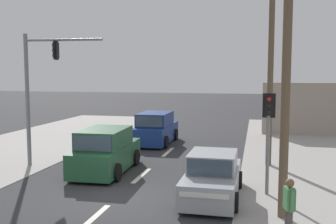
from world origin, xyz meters
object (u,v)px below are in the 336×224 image
(pedestal_signal_right_kerb, at_px, (268,126))
(suv_receding_far, at_px, (156,129))
(pedestrian_at_kerb, at_px, (289,206))
(suv_oncoming_near, at_px, (106,152))
(utility_pole_midground_right, at_px, (271,59))
(traffic_signal_mast, at_px, (38,82))
(utility_pole_foreground_right, at_px, (283,16))
(sedan_oncoming_mid, at_px, (212,177))

(pedestal_signal_right_kerb, relative_size, suv_receding_far, 0.78)
(pedestrian_at_kerb, bearing_deg, suv_oncoming_near, 141.79)
(pedestrian_at_kerb, bearing_deg, utility_pole_midground_right, 91.80)
(utility_pole_midground_right, relative_size, traffic_signal_mast, 1.55)
(utility_pole_foreground_right, height_order, utility_pole_midground_right, utility_pole_foreground_right)
(pedestrian_at_kerb, bearing_deg, traffic_signal_mast, 150.22)
(utility_pole_foreground_right, height_order, suv_receding_far, utility_pole_foreground_right)
(utility_pole_midground_right, height_order, traffic_signal_mast, utility_pole_midground_right)
(suv_receding_far, xyz_separation_m, sedan_oncoming_mid, (4.49, -9.58, -0.18))
(suv_receding_far, relative_size, pedestrian_at_kerb, 2.79)
(suv_oncoming_near, bearing_deg, utility_pole_foreground_right, -29.50)
(sedan_oncoming_mid, distance_m, pedestrian_at_kerb, 3.87)
(pedestal_signal_right_kerb, bearing_deg, suv_oncoming_near, 165.12)
(suv_receding_far, bearing_deg, pedestrian_at_kerb, -62.01)
(traffic_signal_mast, bearing_deg, suv_oncoming_near, -6.61)
(utility_pole_foreground_right, relative_size, pedestal_signal_right_kerb, 3.07)
(traffic_signal_mast, bearing_deg, pedestrian_at_kerb, -29.78)
(suv_oncoming_near, xyz_separation_m, sedan_oncoming_mid, (4.86, -2.48, -0.18))
(utility_pole_midground_right, xyz_separation_m, pedestal_signal_right_kerb, (-0.17, -4.62, -2.47))
(utility_pole_midground_right, height_order, sedan_oncoming_mid, utility_pole_midground_right)
(utility_pole_foreground_right, bearing_deg, suv_oncoming_near, 150.50)
(suv_oncoming_near, distance_m, sedan_oncoming_mid, 5.45)
(utility_pole_midground_right, height_order, pedestal_signal_right_kerb, utility_pole_midground_right)
(suv_oncoming_near, distance_m, pedestrian_at_kerb, 9.07)
(traffic_signal_mast, bearing_deg, sedan_oncoming_mid, -19.25)
(pedestal_signal_right_kerb, xyz_separation_m, suv_receding_far, (-6.32, 8.88, -1.53))
(utility_pole_midground_right, height_order, suv_receding_far, utility_pole_midground_right)
(pedestal_signal_right_kerb, bearing_deg, sedan_oncoming_mid, -159.03)
(suv_receding_far, bearing_deg, pedestal_signal_right_kerb, -54.56)
(pedestal_signal_right_kerb, bearing_deg, utility_pole_foreground_right, -82.94)
(utility_pole_midground_right, distance_m, suv_oncoming_near, 8.43)
(suv_receding_far, bearing_deg, suv_oncoming_near, -92.98)
(pedestal_signal_right_kerb, xyz_separation_m, sedan_oncoming_mid, (-1.83, -0.70, -1.71))
(traffic_signal_mast, xyz_separation_m, pedestal_signal_right_kerb, (10.04, -2.17, -1.42))
(sedan_oncoming_mid, bearing_deg, utility_pole_foreground_right, -34.75)
(utility_pole_foreground_right, relative_size, suv_oncoming_near, 2.38)
(pedestal_signal_right_kerb, height_order, suv_receding_far, pedestal_signal_right_kerb)
(pedestrian_at_kerb, bearing_deg, suv_receding_far, 117.99)
(pedestrian_at_kerb, bearing_deg, utility_pole_foreground_right, 95.74)
(suv_oncoming_near, height_order, sedan_oncoming_mid, suv_oncoming_near)
(sedan_oncoming_mid, bearing_deg, suv_oncoming_near, 152.96)
(traffic_signal_mast, distance_m, suv_oncoming_near, 4.48)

